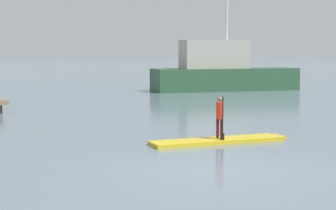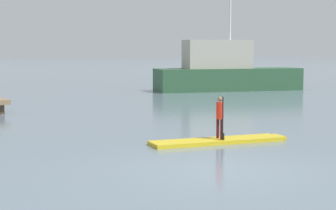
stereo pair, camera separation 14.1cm
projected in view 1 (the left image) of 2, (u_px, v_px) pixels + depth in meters
The scene contains 4 objects.
ground_plane at pixel (217, 170), 11.47m from camera, with size 240.00×240.00×0.00m, color slate.
paddleboard_near at pixel (219, 141), 14.86m from camera, with size 3.77×1.44×0.10m.
paddler_child_solo at pixel (220, 115), 14.79m from camera, with size 0.23×0.39×1.11m.
fishing_boat_white_large at pixel (222, 72), 33.24m from camera, with size 8.82×4.46×6.54m.
Camera 1 is at (-6.98, -8.92, 2.43)m, focal length 61.23 mm.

